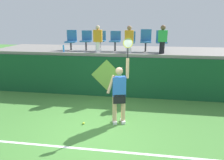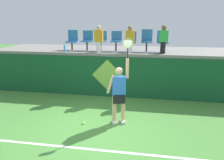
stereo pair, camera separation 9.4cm
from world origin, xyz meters
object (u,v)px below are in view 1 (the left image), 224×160
object	(u,v)px
tennis_player	(119,92)
spectator_1	(129,39)
stadium_chair_2	(100,39)
stadium_chair_5	(146,39)
spectator_2	(162,39)
stadium_chair_1	(86,39)
stadium_chair_4	(130,40)
tennis_ball	(83,123)
stadium_chair_3	(115,40)
stadium_chair_6	(162,40)
water_bottle	(64,48)
spectator_0	(98,39)
stadium_chair_0	(71,39)

from	to	relation	value
tennis_player	spectator_1	distance (m)	2.99
stadium_chair_2	tennis_player	bearing A→B (deg)	-69.10
stadium_chair_5	spectator_2	distance (m)	0.79
stadium_chair_1	stadium_chair_4	distance (m)	1.87
tennis_ball	spectator_2	world-z (taller)	spectator_2
stadium_chair_2	stadium_chair_5	size ratio (longest dim) A/B	0.92
stadium_chair_1	stadium_chair_3	distance (m)	1.26
stadium_chair_3	stadium_chair_6	xyz separation A→B (m)	(1.90, 0.01, 0.00)
tennis_ball	tennis_player	bearing A→B (deg)	14.38
water_bottle	stadium_chair_3	xyz separation A→B (m)	(2.06, 0.63, 0.33)
spectator_0	stadium_chair_0	bearing A→B (deg)	159.60
stadium_chair_2	spectator_1	size ratio (longest dim) A/B	0.78
spectator_0	spectator_1	size ratio (longest dim) A/B	1.00
stadium_chair_2	stadium_chair_3	distance (m)	0.65
water_bottle	stadium_chair_5	bearing A→B (deg)	10.89
stadium_chair_6	tennis_player	bearing A→B (deg)	-113.40
stadium_chair_5	spectator_1	size ratio (longest dim) A/B	0.85
tennis_player	spectator_1	world-z (taller)	spectator_1
tennis_ball	spectator_2	distance (m)	4.43
spectator_0	stadium_chair_3	bearing A→B (deg)	35.91
water_bottle	spectator_2	xyz separation A→B (m)	(3.97, 0.17, 0.43)
stadium_chair_1	stadium_chair_3	size ratio (longest dim) A/B	1.02
spectator_1	stadium_chair_1	bearing A→B (deg)	166.31
tennis_ball	spectator_0	distance (m)	3.71
stadium_chair_4	stadium_chair_5	distance (m)	0.66
stadium_chair_0	spectator_0	world-z (taller)	spectator_0
spectator_1	spectator_2	bearing A→B (deg)	-0.36
stadium_chair_0	stadium_chair_3	world-z (taller)	stadium_chair_0
stadium_chair_4	stadium_chair_5	size ratio (longest dim) A/B	0.90
tennis_player	stadium_chair_3	xyz separation A→B (m)	(-0.55, 3.13, 1.26)
tennis_ball	stadium_chair_5	distance (m)	4.43
stadium_chair_2	stadium_chair_4	distance (m)	1.26
tennis_player	spectator_1	xyz separation A→B (m)	(0.07, 2.68, 1.33)
stadium_chair_2	spectator_1	bearing A→B (deg)	-19.74
spectator_2	water_bottle	bearing A→B (deg)	-177.54
stadium_chair_1	stadium_chair_4	xyz separation A→B (m)	(1.87, -0.00, -0.02)
stadium_chair_0	spectator_0	xyz separation A→B (m)	(1.29, -0.48, 0.09)
stadium_chair_3	stadium_chair_5	xyz separation A→B (m)	(1.27, 0.01, 0.02)
tennis_player	stadium_chair_1	bearing A→B (deg)	119.99
water_bottle	stadium_chair_6	bearing A→B (deg)	9.13
spectator_0	stadium_chair_1	bearing A→B (deg)	142.33
stadium_chair_2	stadium_chair_6	size ratio (longest dim) A/B	0.97
stadium_chair_4	stadium_chair_6	xyz separation A→B (m)	(1.29, 0.00, 0.03)
stadium_chair_2	stadium_chair_6	distance (m)	2.55
stadium_chair_3	spectator_1	bearing A→B (deg)	-36.55
water_bottle	stadium_chair_6	world-z (taller)	stadium_chair_6
stadium_chair_2	spectator_1	distance (m)	1.34
tennis_player	spectator_2	xyz separation A→B (m)	(1.36, 2.67, 1.35)
stadium_chair_1	stadium_chair_5	size ratio (longest dim) A/B	0.93
stadium_chair_5	stadium_chair_6	distance (m)	0.64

